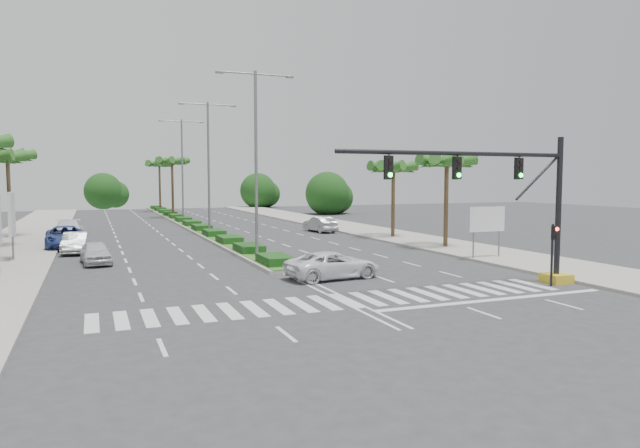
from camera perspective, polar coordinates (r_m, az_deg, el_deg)
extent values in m
plane|color=#333335|center=(24.36, 2.60, -7.70)|extent=(160.00, 160.00, 0.00)
cube|color=gray|center=(48.89, 9.14, -1.49)|extent=(6.00, 120.00, 0.15)
cube|color=gray|center=(42.31, -28.95, -2.93)|extent=(6.00, 120.00, 0.15)
cube|color=gray|center=(67.58, -13.38, 0.12)|extent=(2.20, 75.00, 0.20)
cube|color=#366322|center=(67.57, -13.38, 0.23)|extent=(1.80, 75.00, 0.04)
cube|color=gold|center=(30.82, 22.54, -5.02)|extent=(1.20, 1.20, 0.45)
cylinder|color=black|center=(30.46, 22.74, 1.44)|extent=(0.28, 0.28, 7.00)
cylinder|color=black|center=(26.58, 13.59, 6.87)|extent=(12.00, 0.20, 0.20)
cylinder|color=black|center=(29.46, 20.88, 4.32)|extent=(2.53, 0.12, 2.15)
cube|color=black|center=(28.73, 19.29, 5.26)|extent=(0.32, 0.24, 1.00)
cylinder|color=#19E533|center=(28.62, 19.46, 4.62)|extent=(0.20, 0.06, 0.20)
cube|color=black|center=(26.56, 13.56, 5.47)|extent=(0.32, 0.24, 1.00)
cylinder|color=#19E533|center=(26.44, 13.73, 4.78)|extent=(0.20, 0.06, 0.20)
cube|color=black|center=(24.70, 6.90, 5.64)|extent=(0.32, 0.24, 1.00)
cylinder|color=#19E533|center=(24.58, 7.05, 4.90)|extent=(0.20, 0.06, 0.20)
cylinder|color=black|center=(29.59, 22.18, -2.90)|extent=(0.12, 0.12, 3.00)
cube|color=black|center=(29.37, 22.45, -0.81)|extent=(0.28, 0.22, 0.65)
cylinder|color=red|center=(29.26, 22.64, -0.48)|extent=(0.18, 0.05, 0.18)
cylinder|color=slate|center=(37.34, 15.10, -1.40)|extent=(0.10, 0.10, 2.80)
cylinder|color=slate|center=(38.57, 17.48, -1.26)|extent=(0.10, 0.10, 2.80)
cube|color=#0C6638|center=(37.85, 16.35, 0.48)|extent=(2.60, 0.08, 1.50)
cube|color=white|center=(37.81, 16.39, 0.47)|extent=(2.70, 0.02, 1.60)
cylinder|color=slate|center=(40.11, -28.38, -1.39)|extent=(0.12, 0.12, 2.80)
cube|color=white|center=(39.99, -28.46, 0.89)|extent=(0.18, 2.10, 2.70)
cube|color=#D8594C|center=(39.99, -28.46, 0.89)|extent=(0.12, 2.00, 2.60)
cone|color=#1F6320|center=(48.01, -28.60, 5.71)|extent=(0.90, 3.62, 1.50)
cone|color=#1F6320|center=(48.91, -28.97, 5.66)|extent=(3.39, 2.96, 1.50)
cone|color=#1F6320|center=(47.20, -29.23, 5.71)|extent=(3.39, 2.96, 1.50)
cylinder|color=brown|center=(56.08, -28.65, 2.39)|extent=(0.32, 0.32, 7.20)
sphere|color=brown|center=(56.09, -28.79, 5.97)|extent=(0.70, 0.70, 0.70)
cone|color=#1F6320|center=(55.97, -27.66, 5.91)|extent=(0.90, 3.62, 1.50)
cone|color=#1F6320|center=(56.87, -27.99, 5.87)|extent=(3.39, 2.96, 1.50)
cone|color=#1F6320|center=(57.18, -28.90, 5.82)|extent=(3.73, 1.68, 1.50)
cone|color=#1F6320|center=(55.06, -29.17, 5.88)|extent=(3.73, 1.68, 1.50)
cone|color=#1F6320|center=(55.16, -28.18, 5.92)|extent=(3.39, 2.96, 1.50)
cylinder|color=brown|center=(43.23, 12.49, 1.90)|extent=(0.32, 0.32, 6.50)
sphere|color=brown|center=(43.21, 12.57, 6.08)|extent=(0.70, 0.70, 0.70)
cone|color=#1F6320|center=(43.84, 13.76, 5.90)|extent=(0.90, 3.62, 1.50)
cone|color=#1F6320|center=(44.30, 12.67, 5.91)|extent=(3.39, 2.96, 1.50)
cone|color=#1F6320|center=(43.96, 11.51, 5.94)|extent=(3.73, 1.68, 1.50)
cone|color=#1F6320|center=(43.06, 11.11, 5.97)|extent=(2.38, 3.65, 1.50)
cone|color=#1F6320|center=(42.26, 11.82, 5.99)|extent=(2.38, 3.65, 1.50)
cone|color=#1F6320|center=(42.18, 13.11, 5.97)|extent=(3.73, 1.68, 1.50)
cone|color=#1F6320|center=(42.90, 13.98, 5.93)|extent=(3.39, 2.96, 1.50)
cylinder|color=brown|center=(50.04, 7.32, 2.15)|extent=(0.32, 0.32, 6.20)
sphere|color=brown|center=(50.01, 7.36, 5.58)|extent=(0.70, 0.70, 0.70)
cone|color=#1F6320|center=(50.55, 8.45, 5.44)|extent=(0.90, 3.62, 1.50)
cone|color=#1F6320|center=(51.09, 7.56, 5.44)|extent=(3.39, 2.96, 1.50)
cone|color=#1F6320|center=(50.83, 6.52, 5.46)|extent=(3.73, 1.68, 1.50)
cone|color=#1F6320|center=(49.95, 6.09, 5.48)|extent=(2.38, 3.65, 1.50)
cone|color=#1F6320|center=(49.11, 6.61, 5.49)|extent=(2.38, 3.65, 1.50)
cone|color=#1F6320|center=(48.95, 7.72, 5.48)|extent=(3.73, 1.68, 1.50)
cone|color=#1F6320|center=(49.60, 8.54, 5.46)|extent=(3.39, 2.96, 1.50)
cylinder|color=brown|center=(77.31, -14.53, 3.35)|extent=(0.32, 0.32, 7.50)
sphere|color=brown|center=(77.33, -14.58, 6.06)|extent=(0.70, 0.70, 0.70)
cone|color=#1F6320|center=(77.47, -13.77, 6.00)|extent=(0.90, 3.62, 1.50)
cone|color=#1F6320|center=(78.27, -14.16, 5.97)|extent=(3.39, 2.96, 1.50)
cone|color=#1F6320|center=(78.36, -14.86, 5.96)|extent=(3.73, 1.68, 1.50)
cone|color=#1F6320|center=(77.68, -15.36, 5.96)|extent=(2.38, 3.65, 1.50)
cone|color=#1F6320|center=(76.73, -15.27, 5.98)|extent=(2.38, 3.65, 1.50)
cone|color=#1F6320|center=(76.23, -14.66, 6.00)|extent=(3.73, 1.68, 1.50)
cone|color=#1F6320|center=(76.56, -13.99, 6.01)|extent=(3.39, 2.96, 1.50)
cylinder|color=brown|center=(92.20, -15.72, 3.50)|extent=(0.32, 0.32, 7.50)
sphere|color=brown|center=(92.22, -15.77, 5.76)|extent=(0.70, 0.70, 0.70)
cone|color=#1F6320|center=(92.34, -15.09, 5.72)|extent=(0.90, 3.62, 1.50)
cone|color=#1F6320|center=(93.15, -15.41, 5.70)|extent=(3.39, 2.96, 1.50)
cone|color=#1F6320|center=(93.26, -15.99, 5.68)|extent=(3.73, 1.68, 1.50)
cone|color=#1F6320|center=(92.59, -16.42, 5.68)|extent=(2.38, 3.65, 1.50)
cone|color=#1F6320|center=(91.64, -16.36, 5.70)|extent=(2.38, 3.65, 1.50)
cone|color=#1F6320|center=(91.13, -15.85, 5.72)|extent=(3.73, 1.68, 1.50)
cone|color=#1F6320|center=(91.44, -15.28, 5.72)|extent=(3.39, 2.96, 1.50)
cylinder|color=slate|center=(37.01, -6.41, 5.81)|extent=(0.20, 0.20, 12.00)
cylinder|color=slate|center=(37.30, -8.33, 14.75)|extent=(2.40, 0.10, 0.10)
cylinder|color=slate|center=(37.93, -4.68, 14.61)|extent=(2.40, 0.10, 0.10)
cube|color=slate|center=(37.05, -10.04, 14.72)|extent=(0.50, 0.25, 0.12)
cube|color=slate|center=(38.25, -3.06, 14.45)|extent=(0.50, 0.25, 0.12)
cylinder|color=slate|center=(52.60, -11.08, 5.37)|extent=(0.20, 0.20, 12.00)
cylinder|color=slate|center=(52.80, -12.48, 11.66)|extent=(2.40, 0.10, 0.10)
cylinder|color=slate|center=(53.25, -9.88, 11.64)|extent=(2.40, 0.10, 0.10)
cube|color=slate|center=(52.63, -13.69, 11.61)|extent=(0.50, 0.25, 0.12)
cube|color=slate|center=(53.48, -8.70, 11.57)|extent=(0.50, 0.25, 0.12)
cylinder|color=slate|center=(68.38, -13.60, 5.12)|extent=(0.20, 0.20, 12.00)
cylinder|color=slate|center=(68.54, -14.70, 9.95)|extent=(2.40, 0.10, 0.10)
cylinder|color=slate|center=(68.88, -12.69, 9.96)|extent=(2.40, 0.10, 0.10)
cube|color=slate|center=(68.40, -15.62, 9.90)|extent=(0.50, 0.25, 0.12)
cube|color=slate|center=(69.06, -11.77, 9.92)|extent=(0.50, 0.25, 0.12)
imported|color=silver|center=(37.16, -21.51, -2.68)|extent=(1.98, 4.19, 1.38)
imported|color=#B0B0B5|center=(43.09, -23.24, -1.73)|extent=(1.89, 4.53, 1.46)
imported|color=navy|center=(46.52, -24.13, -1.21)|extent=(3.02, 6.04, 1.64)
imported|color=white|center=(52.32, -23.88, -0.61)|extent=(2.39, 5.70, 1.64)
imported|color=white|center=(29.64, 1.32, -4.12)|extent=(5.27, 2.92, 1.40)
imported|color=#9F9EA3|center=(55.41, 0.01, -0.02)|extent=(2.09, 4.71, 1.50)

